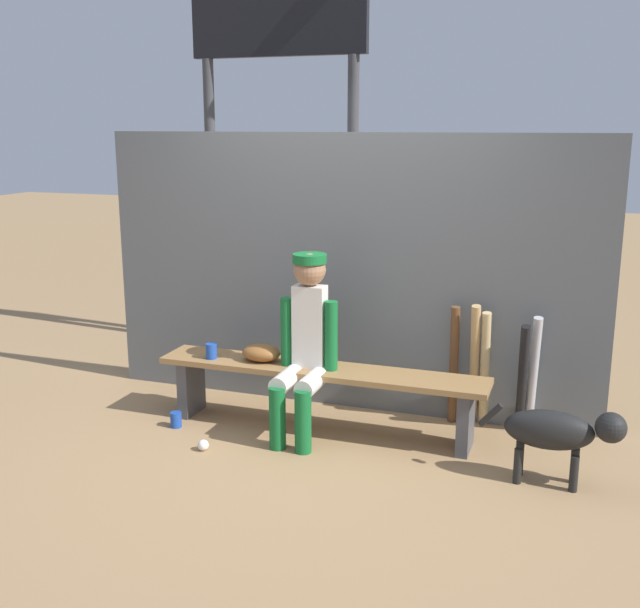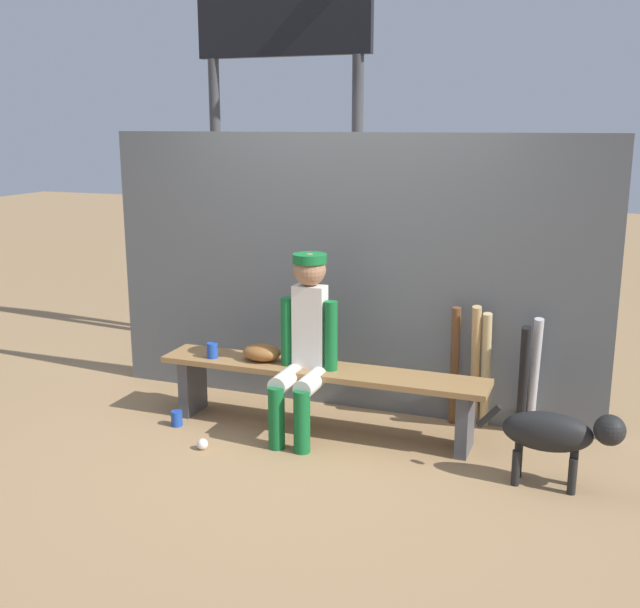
% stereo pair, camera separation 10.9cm
% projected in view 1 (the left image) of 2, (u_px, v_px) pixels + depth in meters
% --- Properties ---
extents(ground_plane, '(30.00, 30.00, 0.00)m').
position_uv_depth(ground_plane, '(320.00, 430.00, 5.36)').
color(ground_plane, '#9E7A51').
extents(chainlink_fence, '(3.78, 0.03, 2.04)m').
position_uv_depth(chainlink_fence, '(344.00, 274.00, 5.60)').
color(chainlink_fence, '#595E63').
rests_on(chainlink_fence, ground_plane).
extents(dugout_bench, '(2.32, 0.36, 0.46)m').
position_uv_depth(dugout_bench, '(320.00, 382.00, 5.27)').
color(dugout_bench, olive).
rests_on(dugout_bench, ground_plane).
extents(player_seated, '(0.41, 0.55, 1.26)m').
position_uv_depth(player_seated, '(304.00, 341.00, 5.13)').
color(player_seated, silver).
rests_on(player_seated, ground_plane).
extents(baseball_glove, '(0.28, 0.20, 0.12)m').
position_uv_depth(baseball_glove, '(261.00, 353.00, 5.38)').
color(baseball_glove, brown).
rests_on(baseball_glove, dugout_bench).
extents(bat_wood_dark, '(0.08, 0.14, 0.87)m').
position_uv_depth(bat_wood_dark, '(454.00, 365.00, 5.39)').
color(bat_wood_dark, brown).
rests_on(bat_wood_dark, ground_plane).
extents(bat_wood_tan, '(0.08, 0.25, 0.91)m').
position_uv_depth(bat_wood_tan, '(474.00, 365.00, 5.34)').
color(bat_wood_tan, tan).
rests_on(bat_wood_tan, ground_plane).
extents(bat_wood_natural, '(0.07, 0.19, 0.86)m').
position_uv_depth(bat_wood_natural, '(485.00, 369.00, 5.32)').
color(bat_wood_natural, tan).
rests_on(bat_wood_natural, ground_plane).
extents(bat_aluminum_black, '(0.09, 0.26, 0.81)m').
position_uv_depth(bat_aluminum_black, '(522.00, 379.00, 5.19)').
color(bat_aluminum_black, black).
rests_on(bat_aluminum_black, ground_plane).
extents(bat_aluminum_silver, '(0.11, 0.23, 0.86)m').
position_uv_depth(bat_aluminum_silver, '(533.00, 375.00, 5.21)').
color(bat_aluminum_silver, '#B7B7BC').
rests_on(bat_aluminum_silver, ground_plane).
extents(baseball, '(0.07, 0.07, 0.07)m').
position_uv_depth(baseball, '(203.00, 445.00, 5.02)').
color(baseball, white).
rests_on(baseball, ground_plane).
extents(cup_on_ground, '(0.08, 0.08, 0.11)m').
position_uv_depth(cup_on_ground, '(176.00, 420.00, 5.40)').
color(cup_on_ground, '#1E47AD').
rests_on(cup_on_ground, ground_plane).
extents(cup_on_bench, '(0.08, 0.08, 0.11)m').
position_uv_depth(cup_on_bench, '(211.00, 351.00, 5.44)').
color(cup_on_bench, '#1E47AD').
rests_on(cup_on_bench, dugout_bench).
extents(scoreboard, '(1.89, 0.27, 3.82)m').
position_uv_depth(scoreboard, '(284.00, 61.00, 6.62)').
color(scoreboard, '#3F3F42').
rests_on(scoreboard, ground_plane).
extents(dog, '(0.84, 0.20, 0.49)m').
position_uv_depth(dog, '(559.00, 432.00, 4.48)').
color(dog, black).
rests_on(dog, ground_plane).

